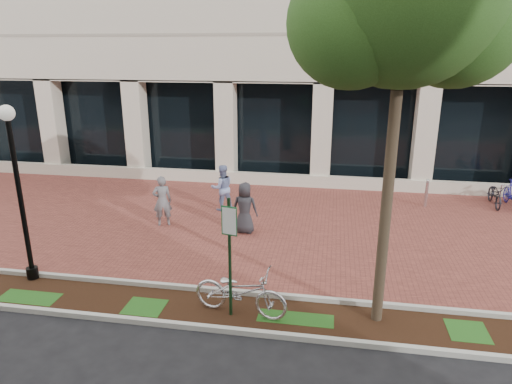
% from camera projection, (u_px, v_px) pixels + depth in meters
% --- Properties ---
extents(ground, '(120.00, 120.00, 0.00)m').
position_uv_depth(ground, '(252.00, 224.00, 14.92)').
color(ground, black).
rests_on(ground, ground).
extents(brick_plaza, '(40.00, 9.00, 0.01)m').
position_uv_depth(brick_plaza, '(252.00, 223.00, 14.92)').
color(brick_plaza, brown).
rests_on(brick_plaza, ground).
extents(planting_strip, '(40.00, 1.50, 0.01)m').
position_uv_depth(planting_strip, '(210.00, 310.00, 9.98)').
color(planting_strip, black).
rests_on(planting_strip, ground).
extents(curb_plaza_side, '(40.00, 0.12, 0.12)m').
position_uv_depth(curb_plaza_side, '(218.00, 290.00, 10.67)').
color(curb_plaza_side, '#B1B1A7').
rests_on(curb_plaza_side, ground).
extents(curb_street_side, '(40.00, 0.12, 0.12)m').
position_uv_depth(curb_street_side, '(200.00, 327.00, 9.26)').
color(curb_street_side, '#B1B1A7').
rests_on(curb_street_side, ground).
extents(parking_sign, '(0.34, 0.07, 2.65)m').
position_uv_depth(parking_sign, '(229.00, 244.00, 9.28)').
color(parking_sign, '#14381B').
rests_on(parking_sign, ground).
extents(lamppost, '(0.36, 0.36, 4.28)m').
position_uv_depth(lamppost, '(18.00, 185.00, 10.63)').
color(lamppost, black).
rests_on(lamppost, ground).
extents(locked_bicycle, '(2.17, 1.06, 1.09)m').
position_uv_depth(locked_bicycle, '(240.00, 291.00, 9.67)').
color(locked_bicycle, silver).
rests_on(locked_bicycle, ground).
extents(pedestrian_left, '(0.70, 0.58, 1.65)m').
position_uv_depth(pedestrian_left, '(162.00, 201.00, 14.55)').
color(pedestrian_left, slate).
rests_on(pedestrian_left, ground).
extents(pedestrian_mid, '(0.99, 0.91, 1.64)m').
position_uv_depth(pedestrian_mid, '(222.00, 188.00, 15.96)').
color(pedestrian_mid, '#7E8DBD').
rests_on(pedestrian_mid, ground).
extents(pedestrian_right, '(0.81, 0.55, 1.61)m').
position_uv_depth(pedestrian_right, '(245.00, 208.00, 13.97)').
color(pedestrian_right, '#252429').
rests_on(pedestrian_right, ground).
extents(bollard, '(0.12, 0.12, 1.04)m').
position_uv_depth(bollard, '(426.00, 193.00, 16.37)').
color(bollard, silver).
rests_on(bollard, ground).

